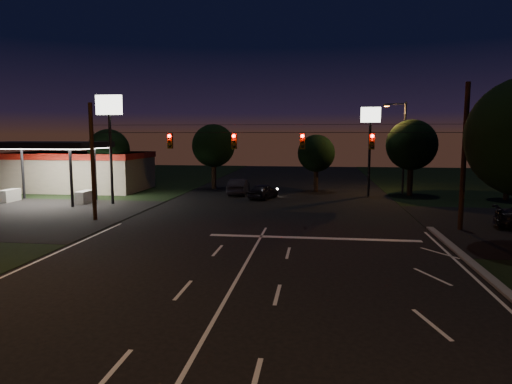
# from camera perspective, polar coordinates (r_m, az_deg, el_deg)

# --- Properties ---
(ground) EXTENTS (140.00, 140.00, 0.00)m
(ground) POSITION_cam_1_polar(r_m,az_deg,el_deg) (15.71, -4.77, -14.81)
(ground) COLOR black
(ground) RESTS_ON ground
(stop_bar) EXTENTS (12.00, 0.50, 0.01)m
(stop_bar) POSITION_cam_1_polar(r_m,az_deg,el_deg) (26.37, 7.15, -5.72)
(stop_bar) COLOR silver
(stop_bar) RESTS_ON ground
(utility_pole_right) EXTENTS (0.30, 0.30, 9.00)m
(utility_pole_right) POSITION_cam_1_polar(r_m,az_deg,el_deg) (31.06, 24.13, -4.34)
(utility_pole_right) COLOR black
(utility_pole_right) RESTS_ON ground
(utility_pole_left) EXTENTS (0.28, 0.28, 8.00)m
(utility_pole_left) POSITION_cam_1_polar(r_m,az_deg,el_deg) (33.45, -19.45, -3.33)
(utility_pole_left) COLOR black
(utility_pole_left) RESTS_ON ground
(signal_span) EXTENTS (24.00, 0.40, 1.56)m
(signal_span) POSITION_cam_1_polar(r_m,az_deg,el_deg) (29.35, 1.50, 6.47)
(signal_span) COLOR black
(signal_span) RESTS_ON ground
(gas_station) EXTENTS (14.20, 16.10, 5.25)m
(gas_station) POSITION_cam_1_polar(r_m,az_deg,el_deg) (51.28, -21.54, 2.80)
(gas_station) COLOR gray
(gas_station) RESTS_ON ground
(pole_sign_left_near) EXTENTS (2.20, 0.30, 9.10)m
(pole_sign_left_near) POSITION_cam_1_polar(r_m,az_deg,el_deg) (40.10, -17.84, 8.44)
(pole_sign_left_near) COLOR black
(pole_sign_left_near) RESTS_ON ground
(pole_sign_right) EXTENTS (1.80, 0.30, 8.40)m
(pole_sign_right) POSITION_cam_1_polar(r_m,az_deg,el_deg) (44.46, 14.08, 7.46)
(pole_sign_right) COLOR black
(pole_sign_right) RESTS_ON ground
(street_light_right_far) EXTENTS (2.20, 0.35, 9.00)m
(street_light_right_far) POSITION_cam_1_polar(r_m,az_deg,el_deg) (46.90, 17.74, 6.10)
(street_light_right_far) COLOR black
(street_light_right_far) RESTS_ON ground
(tree_far_a) EXTENTS (4.20, 4.20, 6.42)m
(tree_far_a) POSITION_cam_1_polar(r_m,az_deg,el_deg) (49.16, -17.84, 4.98)
(tree_far_a) COLOR black
(tree_far_a) RESTS_ON ground
(tree_far_b) EXTENTS (4.60, 4.60, 6.98)m
(tree_far_b) POSITION_cam_1_polar(r_m,az_deg,el_deg) (49.63, -5.28, 5.72)
(tree_far_b) COLOR black
(tree_far_b) RESTS_ON ground
(tree_far_c) EXTENTS (3.80, 3.80, 5.86)m
(tree_far_c) POSITION_cam_1_polar(r_m,az_deg,el_deg) (47.35, 7.56, 4.76)
(tree_far_c) COLOR black
(tree_far_c) RESTS_ON ground
(tree_far_d) EXTENTS (4.80, 4.80, 7.30)m
(tree_far_d) POSITION_cam_1_polar(r_m,az_deg,el_deg) (46.20, 18.86, 5.52)
(tree_far_d) COLOR black
(tree_far_d) RESTS_ON ground
(tree_far_e) EXTENTS (4.00, 4.00, 6.18)m
(tree_far_e) POSITION_cam_1_polar(r_m,az_deg,el_deg) (46.49, 29.05, 4.13)
(tree_far_e) COLOR black
(tree_far_e) RESTS_ON ground
(car_oncoming_a) EXTENTS (2.72, 4.37, 1.39)m
(car_oncoming_a) POSITION_cam_1_polar(r_m,az_deg,el_deg) (41.92, 0.91, 0.11)
(car_oncoming_a) COLOR black
(car_oncoming_a) RESTS_ON ground
(car_oncoming_b) EXTENTS (1.76, 4.73, 1.55)m
(car_oncoming_b) POSITION_cam_1_polar(r_m,az_deg,el_deg) (44.84, -2.17, 0.67)
(car_oncoming_b) COLOR black
(car_oncoming_b) RESTS_ON ground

